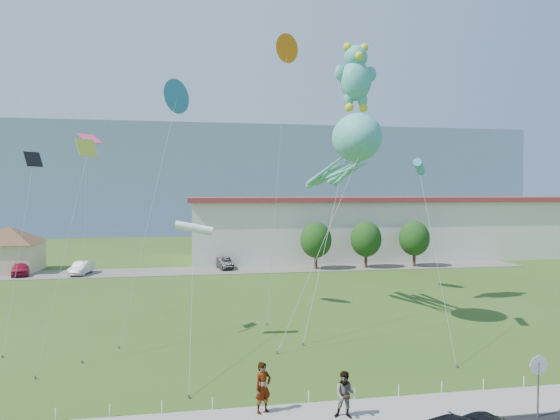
{
  "coord_description": "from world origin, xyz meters",
  "views": [
    {
      "loc": [
        -3.66,
        -21.4,
        8.81
      ],
      "look_at": [
        1.37,
        8.0,
        7.77
      ],
      "focal_mm": 32.0,
      "sensor_mm": 36.0,
      "label": 1
    }
  ],
  "objects_px": {
    "parked_car_black": "(224,263)",
    "teddy_bear_kite": "(356,76)",
    "pedestrian_right": "(346,395)",
    "octopus_kite": "(350,151)",
    "parked_car_red": "(20,269)",
    "warehouse": "(410,226)",
    "pedestrian_left": "(263,387)",
    "stop_sign": "(538,371)",
    "parked_car_silver": "(82,268)",
    "pavilion": "(9,245)"
  },
  "relations": [
    {
      "from": "pavilion",
      "to": "pedestrian_left",
      "type": "bearing_deg",
      "value": -60.21
    },
    {
      "from": "pavilion",
      "to": "pedestrian_right",
      "type": "relative_size",
      "value": 5.11
    },
    {
      "from": "pedestrian_left",
      "to": "pedestrian_right",
      "type": "xyz_separation_m",
      "value": [
        3.08,
        -1.0,
        -0.1
      ]
    },
    {
      "from": "pedestrian_right",
      "to": "teddy_bear_kite",
      "type": "relative_size",
      "value": 0.09
    },
    {
      "from": "pavilion",
      "to": "pedestrian_right",
      "type": "distance_m",
      "value": 48.71
    },
    {
      "from": "pedestrian_left",
      "to": "octopus_kite",
      "type": "height_order",
      "value": "octopus_kite"
    },
    {
      "from": "parked_car_silver",
      "to": "pavilion",
      "type": "bearing_deg",
      "value": 166.2
    },
    {
      "from": "stop_sign",
      "to": "octopus_kite",
      "type": "xyz_separation_m",
      "value": [
        -2.9,
        14.93,
        9.7
      ]
    },
    {
      "from": "teddy_bear_kite",
      "to": "parked_car_red",
      "type": "bearing_deg",
      "value": 145.98
    },
    {
      "from": "pedestrian_right",
      "to": "octopus_kite",
      "type": "relative_size",
      "value": 0.13
    },
    {
      "from": "parked_car_red",
      "to": "pedestrian_right",
      "type": "bearing_deg",
      "value": -72.66
    },
    {
      "from": "stop_sign",
      "to": "parked_car_black",
      "type": "xyz_separation_m",
      "value": [
        -9.87,
        40.14,
        -1.17
      ]
    },
    {
      "from": "warehouse",
      "to": "octopus_kite",
      "type": "distance_m",
      "value": 39.23
    },
    {
      "from": "stop_sign",
      "to": "parked_car_red",
      "type": "distance_m",
      "value": 50.28
    },
    {
      "from": "stop_sign",
      "to": "parked_car_red",
      "type": "xyz_separation_m",
      "value": [
        -31.44,
        39.22,
        -1.11
      ]
    },
    {
      "from": "parked_car_silver",
      "to": "octopus_kite",
      "type": "height_order",
      "value": "octopus_kite"
    },
    {
      "from": "pedestrian_right",
      "to": "octopus_kite",
      "type": "distance_m",
      "value": 17.99
    },
    {
      "from": "parked_car_black",
      "to": "pedestrian_left",
      "type": "bearing_deg",
      "value": -100.94
    },
    {
      "from": "stop_sign",
      "to": "pedestrian_left",
      "type": "relative_size",
      "value": 1.25
    },
    {
      "from": "warehouse",
      "to": "parked_car_silver",
      "type": "relative_size",
      "value": 14.51
    },
    {
      "from": "warehouse",
      "to": "pedestrian_left",
      "type": "bearing_deg",
      "value": -120.39
    },
    {
      "from": "pedestrian_right",
      "to": "pedestrian_left",
      "type": "bearing_deg",
      "value": -178.26
    },
    {
      "from": "pedestrian_left",
      "to": "pedestrian_right",
      "type": "relative_size",
      "value": 1.11
    },
    {
      "from": "stop_sign",
      "to": "pedestrian_right",
      "type": "bearing_deg",
      "value": 171.63
    },
    {
      "from": "pedestrian_left",
      "to": "octopus_kite",
      "type": "xyz_separation_m",
      "value": [
        7.64,
        12.83,
        10.46
      ]
    },
    {
      "from": "parked_car_red",
      "to": "parked_car_black",
      "type": "bearing_deg",
      "value": -12.41
    },
    {
      "from": "warehouse",
      "to": "octopus_kite",
      "type": "height_order",
      "value": "octopus_kite"
    },
    {
      "from": "stop_sign",
      "to": "pedestrian_right",
      "type": "height_order",
      "value": "stop_sign"
    },
    {
      "from": "stop_sign",
      "to": "parked_car_silver",
      "type": "bearing_deg",
      "value": 122.97
    },
    {
      "from": "pedestrian_left",
      "to": "parked_car_red",
      "type": "distance_m",
      "value": 42.6
    },
    {
      "from": "warehouse",
      "to": "parked_car_silver",
      "type": "bearing_deg",
      "value": -167.3
    },
    {
      "from": "pedestrian_left",
      "to": "parked_car_black",
      "type": "xyz_separation_m",
      "value": [
        0.68,
        38.04,
        -0.4
      ]
    },
    {
      "from": "stop_sign",
      "to": "parked_car_silver",
      "type": "xyz_separation_m",
      "value": [
        -25.18,
        38.81,
        -1.12
      ]
    },
    {
      "from": "pavilion",
      "to": "pedestrian_right",
      "type": "xyz_separation_m",
      "value": [
        26.04,
        -41.11,
        -2.02
      ]
    },
    {
      "from": "pavilion",
      "to": "warehouse",
      "type": "height_order",
      "value": "warehouse"
    },
    {
      "from": "pedestrian_right",
      "to": "parked_car_red",
      "type": "relative_size",
      "value": 0.44
    },
    {
      "from": "stop_sign",
      "to": "octopus_kite",
      "type": "bearing_deg",
      "value": 100.99
    },
    {
      "from": "stop_sign",
      "to": "teddy_bear_kite",
      "type": "distance_m",
      "value": 24.55
    },
    {
      "from": "pedestrian_left",
      "to": "octopus_kite",
      "type": "distance_m",
      "value": 18.23
    },
    {
      "from": "teddy_bear_kite",
      "to": "stop_sign",
      "type": "bearing_deg",
      "value": -86.21
    },
    {
      "from": "parked_car_black",
      "to": "teddy_bear_kite",
      "type": "xyz_separation_m",
      "value": [
        8.62,
        -21.29,
        16.84
      ]
    },
    {
      "from": "pavilion",
      "to": "pedestrian_left",
      "type": "xyz_separation_m",
      "value": [
        22.96,
        -40.1,
        -1.92
      ]
    },
    {
      "from": "pedestrian_left",
      "to": "parked_car_silver",
      "type": "height_order",
      "value": "pedestrian_left"
    },
    {
      "from": "pavilion",
      "to": "octopus_kite",
      "type": "height_order",
      "value": "octopus_kite"
    },
    {
      "from": "stop_sign",
      "to": "pedestrian_right",
      "type": "distance_m",
      "value": 7.59
    },
    {
      "from": "pedestrian_right",
      "to": "teddy_bear_kite",
      "type": "distance_m",
      "value": 25.05
    },
    {
      "from": "pavilion",
      "to": "teddy_bear_kite",
      "type": "bearing_deg",
      "value": -35.92
    },
    {
      "from": "parked_car_black",
      "to": "octopus_kite",
      "type": "distance_m",
      "value": 28.32
    },
    {
      "from": "stop_sign",
      "to": "octopus_kite",
      "type": "relative_size",
      "value": 0.18
    },
    {
      "from": "stop_sign",
      "to": "teddy_bear_kite",
      "type": "xyz_separation_m",
      "value": [
        -1.25,
        18.85,
        15.68
      ]
    }
  ]
}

